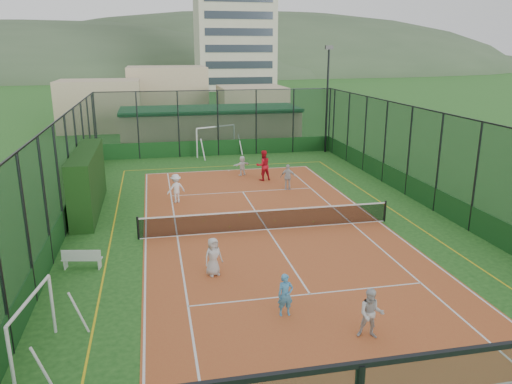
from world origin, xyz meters
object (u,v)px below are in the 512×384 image
(child_far_back, at_px, (242,166))
(child_near_right, at_px, (371,314))
(child_near_mid, at_px, (285,295))
(child_far_right, at_px, (288,177))
(floodlight_ne, at_px, (327,100))
(apartment_tower, at_px, (234,12))
(coach, at_px, (263,165))
(futsal_goal_far, at_px, (216,141))
(futsal_goal_near, at_px, (34,330))
(clubhouse, at_px, (211,126))
(white_bench, at_px, (82,258))
(child_far_left, at_px, (176,188))
(child_near_left, at_px, (213,257))

(child_far_back, bearing_deg, child_near_right, 68.10)
(child_near_mid, bearing_deg, child_far_right, 73.70)
(floodlight_ne, relative_size, child_far_right, 5.43)
(apartment_tower, xyz_separation_m, coach, (-10.25, -73.19, -14.03))
(futsal_goal_far, distance_m, child_near_mid, 24.62)
(futsal_goal_near, bearing_deg, child_near_mid, -72.81)
(child_near_right, xyz_separation_m, child_far_right, (1.81, 15.62, 0.00))
(child_near_mid, bearing_deg, futsal_goal_near, -173.23)
(clubhouse, relative_size, futsal_goal_far, 4.38)
(apartment_tower, height_order, white_bench, apartment_tower)
(child_near_right, height_order, child_far_left, child_far_left)
(child_near_mid, bearing_deg, floodlight_ne, 67.23)
(white_bench, distance_m, child_far_back, 15.49)
(child_near_left, bearing_deg, coach, 48.37)
(child_far_right, bearing_deg, coach, -52.33)
(floodlight_ne, relative_size, child_near_left, 5.73)
(coach, bearing_deg, white_bench, 39.68)
(futsal_goal_near, distance_m, child_far_right, 18.45)
(child_far_left, relative_size, coach, 0.82)
(child_near_mid, relative_size, child_far_left, 0.87)
(floodlight_ne, bearing_deg, child_far_left, -137.39)
(clubhouse, relative_size, child_near_left, 10.56)
(child_far_left, bearing_deg, child_far_back, -152.26)
(floodlight_ne, relative_size, clubhouse, 0.54)
(white_bench, relative_size, futsal_goal_far, 0.42)
(child_near_left, distance_m, child_near_right, 6.36)
(child_near_mid, distance_m, child_near_right, 2.69)
(futsal_goal_far, distance_m, child_far_back, 6.80)
(clubhouse, relative_size, child_near_mid, 11.12)
(apartment_tower, bearing_deg, clubhouse, -101.31)
(white_bench, relative_size, child_near_right, 0.97)
(futsal_goal_near, xyz_separation_m, child_near_left, (5.26, 4.24, -0.18))
(child_near_left, xyz_separation_m, child_far_right, (5.71, 10.59, 0.04))
(clubhouse, bearing_deg, futsal_goal_near, -105.19)
(child_near_right, relative_size, coach, 0.79)
(child_far_back, relative_size, coach, 0.67)
(apartment_tower, relative_size, white_bench, 20.40)
(child_far_right, bearing_deg, child_far_left, 27.19)
(floodlight_ne, relative_size, futsal_goal_near, 2.92)
(futsal_goal_far, xyz_separation_m, child_far_left, (-3.69, -11.92, -0.33))
(futsal_goal_near, height_order, child_near_right, futsal_goal_near)
(floodlight_ne, distance_m, apartment_tower, 66.39)
(child_near_left, relative_size, child_far_right, 0.95)
(coach, bearing_deg, futsal_goal_near, 49.39)
(child_near_left, bearing_deg, clubhouse, 61.88)
(futsal_goal_near, bearing_deg, floodlight_ne, -24.24)
(apartment_tower, xyz_separation_m, white_bench, (-19.80, -84.65, -14.59))
(child_far_right, xyz_separation_m, coach, (-0.95, 2.45, 0.20))
(futsal_goal_far, height_order, child_near_right, futsal_goal_far)
(child_near_left, distance_m, child_far_left, 9.40)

